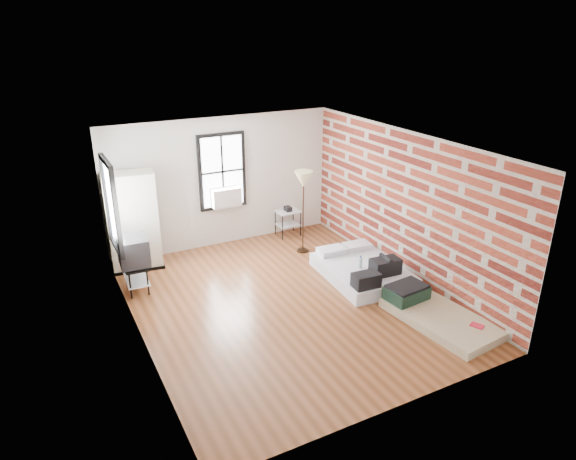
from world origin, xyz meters
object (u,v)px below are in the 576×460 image
side_table (288,216)px  mattress_bare (432,312)px  mattress_main (363,270)px  wardrobe (133,222)px  tv_stand (134,253)px  floor_lamp (303,183)px

side_table → mattress_bare: bearing=-83.8°
mattress_main → wardrobe: (-3.74, 2.49, 0.81)m
mattress_bare → wardrobe: size_ratio=1.01×
tv_stand → mattress_main: bearing=-18.1°
mattress_main → wardrobe: 4.57m
wardrobe → mattress_main: bearing=-26.5°
side_table → tv_stand: size_ratio=0.68×
tv_stand → wardrobe: bearing=80.5°
wardrobe → floor_lamp: size_ratio=1.10×
mattress_main → mattress_bare: (0.17, -1.74, -0.04)m
floor_lamp → wardrobe: bearing=165.2°
side_table → tv_stand: tv_stand is taller
side_table → floor_lamp: 1.42m
wardrobe → tv_stand: (-0.21, -0.95, -0.24)m
mattress_main → mattress_bare: bearing=-80.4°
wardrobe → tv_stand: bearing=-95.6°
wardrobe → tv_stand: 1.00m
mattress_bare → side_table: bearing=90.4°
mattress_main → floor_lamp: bearing=109.1°
tv_stand → mattress_bare: bearing=-35.3°
mattress_bare → mattress_main: bearing=89.8°
mattress_main → tv_stand: (-3.96, 1.55, 0.58)m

